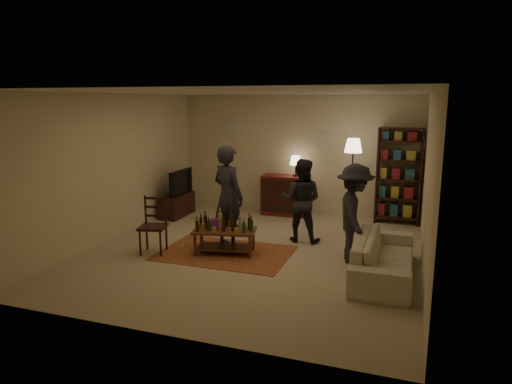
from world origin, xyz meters
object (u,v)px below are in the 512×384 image
at_px(coffee_table, 225,231).
at_px(person_by_sofa, 354,214).
at_px(tv_stand, 177,199).
at_px(person_right, 301,200).
at_px(person_left, 228,197).
at_px(dresser, 285,194).
at_px(dining_chair, 154,223).
at_px(bookshelf, 398,175).
at_px(floor_lamp, 353,152).
at_px(sofa, 384,257).

relative_size(coffee_table, person_by_sofa, 0.71).
distance_m(tv_stand, person_right, 3.22).
xyz_separation_m(tv_stand, person_right, (3.07, -0.90, 0.38)).
bearing_deg(person_left, tv_stand, -15.77).
bearing_deg(person_left, dresser, -72.53).
relative_size(dining_chair, person_by_sofa, 0.62).
bearing_deg(coffee_table, bookshelf, 48.38).
relative_size(tv_stand, person_left, 0.58).
xyz_separation_m(coffee_table, dresser, (0.23, 2.94, 0.09)).
xyz_separation_m(person_left, person_right, (1.14, 0.75, -0.14)).
distance_m(coffee_table, bookshelf, 4.07).
bearing_deg(coffee_table, dresser, 85.48).
relative_size(floor_lamp, person_by_sofa, 1.14).
distance_m(dining_chair, tv_stand, 2.51).
bearing_deg(bookshelf, person_by_sofa, -101.76).
bearing_deg(tv_stand, person_right, -16.25).
height_order(sofa, person_left, person_left).
bearing_deg(coffee_table, floor_lamp, 54.68).
relative_size(tv_stand, sofa, 0.51).
height_order(bookshelf, person_right, bookshelf).
distance_m(tv_stand, floor_lamp, 4.00).
bearing_deg(person_right, coffee_table, 47.21).
xyz_separation_m(dining_chair, person_by_sofa, (3.28, 0.65, 0.27)).
relative_size(coffee_table, dresser, 0.84).
height_order(dresser, person_by_sofa, person_by_sofa).
distance_m(bookshelf, person_by_sofa, 2.75).
bearing_deg(floor_lamp, person_by_sofa, -81.29).
height_order(dresser, person_right, person_right).
bearing_deg(person_right, dresser, -65.40).
relative_size(tv_stand, bookshelf, 0.52).
xyz_separation_m(dining_chair, sofa, (3.79, 0.15, -0.22)).
height_order(dining_chair, bookshelf, bookshelf).
bearing_deg(person_by_sofa, person_left, 74.47).
bearing_deg(dresser, bookshelf, 1.57).
relative_size(bookshelf, floor_lamp, 1.11).
xyz_separation_m(dining_chair, dresser, (1.40, 3.27, -0.05)).
xyz_separation_m(dining_chair, person_right, (2.22, 1.46, 0.24)).
relative_size(dining_chair, person_left, 0.55).
relative_size(dresser, person_right, 0.89).
distance_m(coffee_table, person_left, 0.65).
distance_m(tv_stand, bookshelf, 4.84).
bearing_deg(bookshelf, person_right, -130.77).
bearing_deg(sofa, dining_chair, 92.32).
relative_size(dresser, person_left, 0.75).
height_order(dresser, person_left, person_left).
xyz_separation_m(person_right, person_by_sofa, (1.06, -0.80, 0.03)).
xyz_separation_m(coffee_table, tv_stand, (-2.02, 2.03, -0.01)).
relative_size(dining_chair, dresser, 0.73).
relative_size(dresser, bookshelf, 0.67).
height_order(sofa, person_right, person_right).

